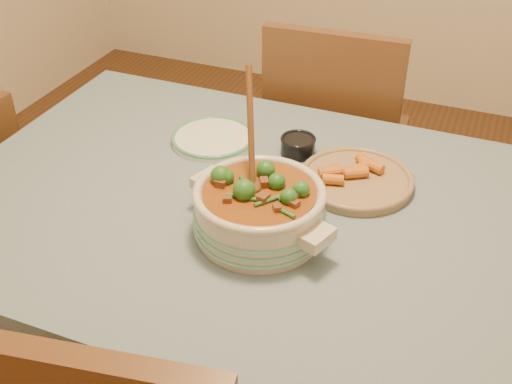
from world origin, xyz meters
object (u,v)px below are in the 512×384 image
dining_table (276,238)px  condiment_bowl (298,145)px  stew_casserole (259,206)px  chair_far (334,135)px  fried_plate (356,178)px  white_plate (213,138)px

dining_table → condiment_bowl: size_ratio=14.53×
stew_casserole → chair_far: stew_casserole is taller
fried_plate → dining_table: bearing=-130.4°
fried_plate → chair_far: bearing=110.2°
dining_table → chair_far: 0.76m
fried_plate → chair_far: (-0.21, 0.57, -0.22)m
stew_casserole → condiment_bowl: stew_casserole is taller
dining_table → condiment_bowl: (-0.04, 0.26, 0.12)m
white_plate → fried_plate: size_ratio=0.78×
chair_far → fried_plate: bearing=107.2°
stew_casserole → fried_plate: size_ratio=1.03×
dining_table → chair_far: chair_far is taller
stew_casserole → chair_far: bearing=93.6°
condiment_bowl → chair_far: size_ratio=0.12×
stew_casserole → chair_far: size_ratio=0.39×
chair_far → dining_table: bearing=91.4°
white_plate → dining_table: bearing=-39.9°
dining_table → fried_plate: 0.26m
condiment_bowl → stew_casserole: bearing=-85.1°
condiment_bowl → chair_far: 0.54m
dining_table → fried_plate: size_ratio=4.53×
white_plate → condiment_bowl: condiment_bowl is taller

